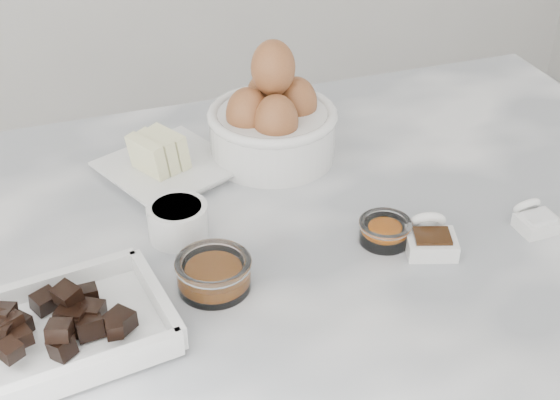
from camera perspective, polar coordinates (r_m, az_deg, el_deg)
The scene contains 9 objects.
marble_slab at distance 0.95m, azimuth -0.55°, elevation -4.18°, with size 1.20×0.80×0.04m, color white.
chocolate_dish at distance 0.83m, azimuth -15.34°, elevation -8.79°, with size 0.23×0.18×0.05m.
butter_plate at distance 1.07m, azimuth -8.29°, elevation 2.90°, with size 0.21×0.21×0.06m.
sugar_ramekin at distance 0.95m, azimuth -7.48°, elevation -1.44°, with size 0.07×0.07×0.04m.
egg_bowl at distance 1.08m, azimuth -0.57°, elevation 5.81°, with size 0.18×0.18×0.17m.
honey_bowl at distance 0.87m, azimuth -4.87°, elevation -5.35°, with size 0.09×0.09×0.04m.
zest_bowl at distance 0.94m, azimuth 7.68°, elevation -2.19°, with size 0.07×0.07×0.03m.
vanilla_spoon at distance 0.94m, azimuth 10.94°, elevation -2.73°, with size 0.07×0.08×0.04m.
salt_spoon at distance 1.01m, azimuth 18.13°, elevation -1.31°, with size 0.05×0.06×0.04m.
Camera 1 is at (-0.24, -0.71, 1.50)m, focal length 50.00 mm.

